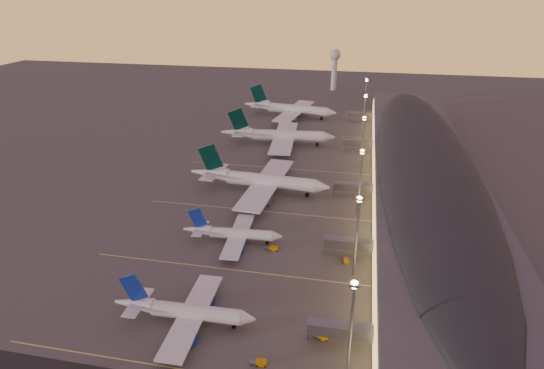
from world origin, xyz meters
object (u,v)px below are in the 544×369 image
at_px(baggage_tug_a, 259,363).
at_px(airliner_wide_far, 290,109).
at_px(airliner_wide_near, 259,180).
at_px(baggage_tug_d, 346,260).
at_px(airliner_narrow_north, 233,233).
at_px(baggage_tug_b, 322,337).
at_px(airliner_wide_mid, 278,135).
at_px(baggage_tug_c, 272,248).
at_px(radar_tower, 335,63).
at_px(airliner_narrow_south, 184,311).

bearing_deg(baggage_tug_a, airliner_wide_far, 88.78).
relative_size(airliner_wide_near, baggage_tug_a, 14.98).
bearing_deg(baggage_tug_d, airliner_narrow_north, -105.26).
height_order(baggage_tug_b, baggage_tug_d, baggage_tug_d).
height_order(airliner_wide_mid, baggage_tug_c, airliner_wide_mid).
distance_m(radar_tower, baggage_tug_b, 290.42).
xyz_separation_m(airliner_wide_near, radar_tower, (15.33, 207.20, 16.92)).
height_order(airliner_wide_far, radar_tower, radar_tower).
bearing_deg(baggage_tug_a, baggage_tug_c, 89.19).
distance_m(airliner_narrow_north, airliner_wide_mid, 103.16).
bearing_deg(radar_tower, airliner_wide_near, -94.23).
bearing_deg(radar_tower, baggage_tug_d, -84.70).
bearing_deg(baggage_tug_a, airliner_narrow_south, 146.42).
xyz_separation_m(airliner_narrow_south, baggage_tug_d, (39.24, 36.55, -2.98)).
distance_m(airliner_wide_near, airliner_wide_mid, 61.41).
height_order(airliner_narrow_north, airliner_wide_far, airliner_wide_far).
bearing_deg(airliner_narrow_north, baggage_tug_a, -71.57).
xyz_separation_m(airliner_narrow_north, baggage_tug_a, (20.87, -51.20, -2.61)).
relative_size(baggage_tug_a, baggage_tug_b, 1.17).
bearing_deg(airliner_narrow_south, baggage_tug_d, 41.41).
height_order(airliner_narrow_south, baggage_tug_b, airliner_narrow_south).
height_order(baggage_tug_b, baggage_tug_c, baggage_tug_c).
bearing_deg(airliner_wide_far, radar_tower, 84.99).
distance_m(airliner_narrow_south, airliner_wide_near, 82.82).
distance_m(airliner_narrow_north, airliner_wide_far, 160.18).
bearing_deg(radar_tower, airliner_wide_far, -103.78).
distance_m(airliner_narrow_south, baggage_tug_a, 24.34).
relative_size(airliner_narrow_north, airliner_wide_near, 0.56).
distance_m(airliner_narrow_north, radar_tower, 250.08).
height_order(airliner_narrow_north, airliner_wide_near, airliner_wide_near).
bearing_deg(baggage_tug_d, airliner_narrow_south, -55.54).
distance_m(airliner_wide_far, radar_tower, 93.09).
bearing_deg(airliner_wide_far, baggage_tug_d, -65.81).
xyz_separation_m(radar_tower, baggage_tug_b, (19.44, -288.98, -21.41)).
relative_size(airliner_narrow_north, baggage_tug_a, 8.43).
distance_m(airliner_narrow_north, baggage_tug_d, 38.53).
relative_size(radar_tower, baggage_tug_a, 8.09).
distance_m(airliner_narrow_south, baggage_tug_c, 41.52).
relative_size(airliner_narrow_south, airliner_narrow_north, 1.11).
distance_m(airliner_narrow_north, baggage_tug_b, 52.64).
relative_size(baggage_tug_c, baggage_tug_d, 1.14).
distance_m(airliner_wide_far, baggage_tug_a, 213.11).
bearing_deg(airliner_narrow_north, airliner_wide_near, 87.20).
distance_m(airliner_narrow_north, airliner_wide_near, 41.79).
bearing_deg(baggage_tug_d, airliner_wide_near, -148.48).
bearing_deg(baggage_tug_b, baggage_tug_d, 83.94).
distance_m(airliner_wide_mid, radar_tower, 148.05).
bearing_deg(baggage_tug_d, radar_tower, 176.80).
height_order(airliner_wide_far, baggage_tug_d, airliner_wide_far).
distance_m(baggage_tug_a, baggage_tug_b, 17.30).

